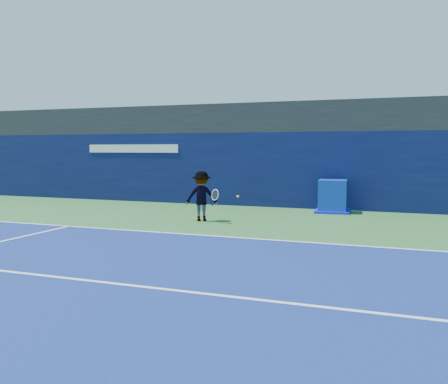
{
  "coord_description": "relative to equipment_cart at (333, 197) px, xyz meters",
  "views": [
    {
      "loc": [
        4.72,
        -9.26,
        2.35
      ],
      "look_at": [
        -0.81,
        5.2,
        1.0
      ],
      "focal_mm": 40.0,
      "sensor_mm": 36.0,
      "label": 1
    }
  ],
  "objects": [
    {
      "name": "ground",
      "position": [
        -1.93,
        -9.28,
        -0.55
      ],
      "size": [
        80.0,
        80.0,
        0.0
      ],
      "primitive_type": "plane",
      "color": "#2D652F",
      "rests_on": "ground"
    },
    {
      "name": "back_wall_assembly",
      "position": [
        -1.93,
        1.22,
        0.95
      ],
      "size": [
        36.0,
        1.03,
        3.0
      ],
      "color": "#0B113E",
      "rests_on": "ground"
    },
    {
      "name": "service_line",
      "position": [
        -1.93,
        -11.28,
        -0.54
      ],
      "size": [
        24.0,
        0.1,
        0.01
      ],
      "primitive_type": "cube",
      "color": "white",
      "rests_on": "ground"
    },
    {
      "name": "tennis_player",
      "position": [
        -3.64,
        -3.75,
        0.26
      ],
      "size": [
        1.32,
        0.87,
        1.62
      ],
      "color": "silver",
      "rests_on": "ground"
    },
    {
      "name": "baseline",
      "position": [
        -1.93,
        -6.28,
        -0.54
      ],
      "size": [
        24.0,
        0.1,
        0.01
      ],
      "primitive_type": "cube",
      "color": "white",
      "rests_on": "ground"
    },
    {
      "name": "equipment_cart",
      "position": [
        0.0,
        0.0,
        0.0
      ],
      "size": [
        1.36,
        1.36,
        1.2
      ],
      "color": "#0B2AA0",
      "rests_on": "ground"
    },
    {
      "name": "tennis_ball",
      "position": [
        -2.06,
        -4.72,
        0.4
      ],
      "size": [
        0.07,
        0.07,
        0.07
      ],
      "color": "yellow",
      "rests_on": "ground"
    },
    {
      "name": "stadium_band",
      "position": [
        -1.93,
        2.22,
        3.05
      ],
      "size": [
        36.0,
        3.0,
        1.2
      ],
      "primitive_type": "cube",
      "color": "black",
      "rests_on": "back_wall_assembly"
    }
  ]
}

